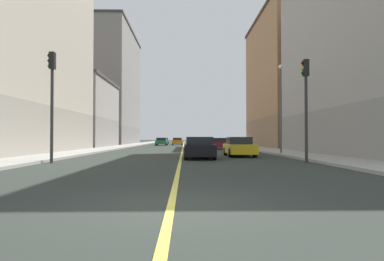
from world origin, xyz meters
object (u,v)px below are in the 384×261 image
object	(u,v)px
car_maroon	(219,143)
car_white	(192,141)
car_yellow	(239,147)
car_green	(162,142)
traffic_light_right_near	(52,91)
car_teal	(164,141)
building_left_mid	(301,81)
building_right_distant	(103,88)
traffic_light_left_near	(306,95)
building_right_midblock	(67,113)
car_black	(199,148)
street_lamp_left_near	(281,99)
car_orange	(177,141)

from	to	relation	value
car_maroon	car_white	bearing A→B (deg)	95.78
car_yellow	car_green	distance (m)	35.10
traffic_light_right_near	car_teal	world-z (taller)	traffic_light_right_near
car_teal	building_left_mid	bearing A→B (deg)	-53.44
car_green	car_white	bearing A→B (deg)	56.70
car_white	building_left_mid	bearing A→B (deg)	-54.15
building_right_distant	building_left_mid	bearing A→B (deg)	-34.96
traffic_light_left_near	car_green	world-z (taller)	traffic_light_left_near
building_right_midblock	car_black	distance (m)	31.57
traffic_light_right_near	car_black	world-z (taller)	traffic_light_right_near
traffic_light_left_near	car_white	xyz separation A→B (m)	(-5.20, 48.60, -2.98)
car_teal	building_right_distant	bearing A→B (deg)	-157.53
building_right_midblock	car_black	xyz separation A→B (m)	(17.36, -26.06, -4.06)
car_maroon	car_green	xyz separation A→B (m)	(-7.99, 18.34, 0.01)
building_left_mid	traffic_light_left_near	size ratio (longest dim) A/B	3.52
traffic_light_right_near	street_lamp_left_near	world-z (taller)	street_lamp_left_near
car_orange	car_maroon	bearing A→B (deg)	-76.52
car_maroon	car_yellow	distance (m)	15.86
car_yellow	building_left_mid	bearing A→B (deg)	61.45
traffic_light_right_near	car_yellow	xyz separation A→B (m)	(10.98, 6.30, -3.15)
car_orange	car_green	xyz separation A→B (m)	(-2.58, -4.23, 0.01)
car_orange	car_teal	bearing A→B (deg)	105.45
car_maroon	car_orange	bearing A→B (deg)	103.48
car_orange	car_yellow	bearing A→B (deg)	-82.12
car_teal	car_orange	bearing A→B (deg)	-74.55
building_right_midblock	car_white	bearing A→B (deg)	46.82
traffic_light_right_near	car_green	size ratio (longest dim) A/B	1.31
street_lamp_left_near	car_white	size ratio (longest dim) A/B	1.73
traffic_light_right_near	car_maroon	xyz separation A→B (m)	(11.07, 22.16, -3.18)
building_left_mid	car_green	world-z (taller)	building_left_mid
building_left_mid	car_black	bearing A→B (deg)	-121.20
building_right_midblock	car_yellow	bearing A→B (deg)	-48.93
car_maroon	building_left_mid	bearing A→B (deg)	27.57
building_right_distant	car_green	bearing A→B (deg)	-40.17
car_white	car_teal	size ratio (longest dim) A/B	0.92
building_left_mid	car_teal	bearing A→B (deg)	126.56
car_black	car_yellow	bearing A→B (deg)	42.07
building_right_midblock	car_teal	bearing A→B (deg)	65.59
traffic_light_left_near	car_yellow	bearing A→B (deg)	112.51
street_lamp_left_near	car_maroon	size ratio (longest dim) A/B	1.64
building_right_midblock	car_orange	world-z (taller)	building_right_midblock
traffic_light_left_near	car_yellow	size ratio (longest dim) A/B	1.21
traffic_light_right_near	car_yellow	world-z (taller)	traffic_light_right_near
building_left_mid	car_teal	xyz separation A→B (m)	(-20.44, 27.57, -8.42)
car_white	building_right_midblock	bearing A→B (deg)	-133.18
car_green	street_lamp_left_near	bearing A→B (deg)	-70.24
car_white	car_green	world-z (taller)	car_green
traffic_light_right_near	street_lamp_left_near	bearing A→B (deg)	29.96
building_right_distant	car_teal	distance (m)	16.82
car_yellow	car_black	bearing A→B (deg)	-137.93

